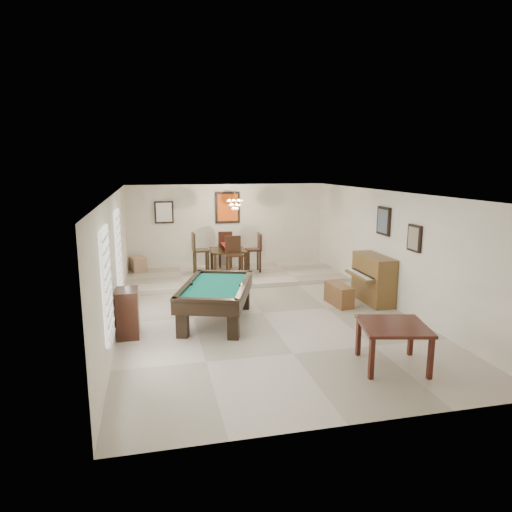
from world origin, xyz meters
name	(u,v)px	position (x,y,z in m)	size (l,w,h in m)	color
ground_plane	(262,313)	(0.00, 0.00, -0.01)	(6.00, 9.00, 0.02)	beige
wall_back	(228,227)	(0.00, 4.50, 1.30)	(6.00, 0.04, 2.60)	silver
wall_front	(352,326)	(0.00, -4.50, 1.30)	(6.00, 0.04, 2.60)	silver
wall_left	(116,261)	(-3.00, 0.00, 1.30)	(0.04, 9.00, 2.60)	silver
wall_right	(390,249)	(3.00, 0.00, 1.30)	(0.04, 9.00, 2.60)	silver
ceiling	(262,193)	(0.00, 0.00, 2.60)	(6.00, 9.00, 0.04)	white
dining_step	(235,276)	(0.00, 3.25, 0.06)	(6.00, 2.50, 0.12)	beige
window_left_front	(107,284)	(-2.97, -2.20, 1.40)	(0.06, 1.00, 1.70)	white
window_left_rear	(119,251)	(-2.97, 0.60, 1.40)	(0.06, 1.00, 1.70)	white
pool_table	(216,304)	(-1.05, -0.33, 0.38)	(1.25, 2.30, 0.77)	black
square_table	(392,346)	(1.38, -3.08, 0.35)	(1.02, 1.02, 0.70)	#35140D
upright_piano	(368,279)	(2.61, 0.23, 0.56)	(0.75, 1.33, 1.11)	brown
piano_bench	(339,295)	(1.86, 0.18, 0.24)	(0.33, 0.86, 0.48)	brown
apothecary_chest	(128,313)	(-2.78, -0.75, 0.45)	(0.40, 0.60, 0.90)	black
dining_table	(228,259)	(-0.18, 3.39, 0.52)	(0.98, 0.98, 0.81)	black
flower_vase	(228,241)	(-0.18, 3.39, 1.04)	(0.13, 0.13, 0.23)	#9D0F0D
dining_chair_south	(234,258)	(-0.13, 2.61, 0.70)	(0.43, 0.43, 1.16)	black
dining_chair_north	(225,249)	(-0.14, 4.18, 0.68)	(0.41, 0.41, 1.11)	black
dining_chair_west	(201,254)	(-0.96, 3.39, 0.72)	(0.44, 0.44, 1.19)	black
dining_chair_east	(253,253)	(0.57, 3.40, 0.68)	(0.41, 0.41, 1.11)	black
corner_bench	(138,264)	(-2.70, 4.15, 0.33)	(0.38, 0.47, 0.43)	tan
chandelier	(235,201)	(0.00, 3.20, 2.20)	(0.44, 0.44, 0.60)	#FFE5B2
back_painting	(228,208)	(0.00, 4.46, 1.90)	(0.75, 0.06, 0.95)	#D84C14
back_mirror	(164,212)	(-1.90, 4.46, 1.80)	(0.55, 0.06, 0.65)	white
right_picture_upper	(384,221)	(2.96, 0.30, 1.90)	(0.06, 0.55, 0.65)	slate
right_picture_lower	(415,238)	(2.96, -1.00, 1.70)	(0.06, 0.45, 0.55)	gray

